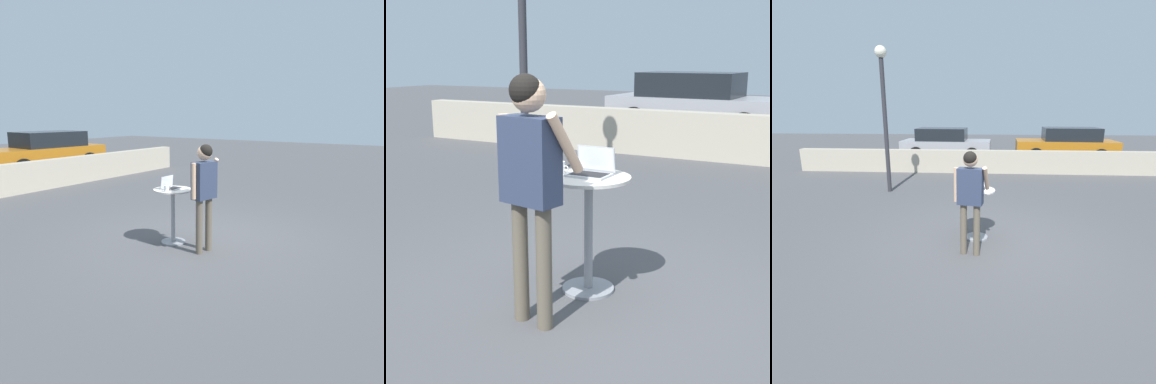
% 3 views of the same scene
% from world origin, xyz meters
% --- Properties ---
extents(ground_plane, '(50.00, 50.00, 0.00)m').
position_xyz_m(ground_plane, '(0.00, 0.00, 0.00)').
color(ground_plane, '#4C4C4F').
extents(pavement_kerb, '(14.85, 0.35, 0.87)m').
position_xyz_m(pavement_kerb, '(0.00, 6.49, 0.43)').
color(pavement_kerb, '#B2A893').
rests_on(pavement_kerb, ground_plane).
extents(cafe_table, '(0.66, 0.66, 0.95)m').
position_xyz_m(cafe_table, '(-0.27, 0.35, 0.63)').
color(cafe_table, gray).
rests_on(cafe_table, ground_plane).
extents(laptop, '(0.33, 0.26, 0.22)m').
position_xyz_m(laptop, '(-0.27, 0.39, 1.00)').
color(laptop, '#B7BABF').
rests_on(laptop, cafe_table).
extents(coffee_mug, '(0.12, 0.08, 0.10)m').
position_xyz_m(coffee_mug, '(-0.50, 0.30, 1.00)').
color(coffee_mug, white).
rests_on(coffee_mug, cafe_table).
extents(standing_person, '(0.58, 0.34, 1.75)m').
position_xyz_m(standing_person, '(-0.36, -0.34, 1.12)').
color(standing_person, brown).
rests_on(standing_person, ground_plane).
extents(parked_car_near_street, '(4.38, 2.03, 1.49)m').
position_xyz_m(parked_car_near_street, '(-2.12, 9.93, 0.77)').
color(parked_car_near_street, '#9E9EA3').
rests_on(parked_car_near_street, ground_plane).
extents(parked_car_further_down, '(4.60, 2.12, 1.56)m').
position_xyz_m(parked_car_further_down, '(3.65, 9.48, 0.81)').
color(parked_car_further_down, '#B76B19').
rests_on(parked_car_further_down, ground_plane).
extents(street_lamp, '(0.32, 0.32, 4.01)m').
position_xyz_m(street_lamp, '(-2.97, 3.53, 2.61)').
color(street_lamp, '#2D2D33').
rests_on(street_lamp, ground_plane).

